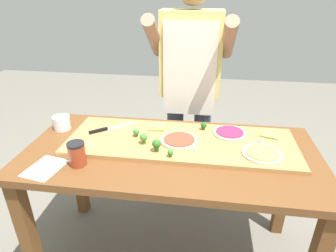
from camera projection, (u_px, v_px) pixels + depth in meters
name	position (u px, v px, depth m)	size (l,w,h in m)	color
prep_table	(171.00, 168.00, 1.59)	(1.57, 0.75, 0.79)	brown
cutting_board	(181.00, 142.00, 1.60)	(1.25, 0.44, 0.02)	#B27F47
chefs_knife	(107.00, 129.00, 1.70)	(0.25, 0.21, 0.02)	#B7BABF
pizza_whole_tomato_red	(179.00, 140.00, 1.58)	(0.21, 0.21, 0.02)	beige
pizza_whole_beet_magenta	(230.00, 133.00, 1.65)	(0.19, 0.19, 0.02)	beige
pizza_whole_pesto_green	(262.00, 153.00, 1.45)	(0.20, 0.20, 0.02)	beige
pizza_slice_near_left	(157.00, 127.00, 1.72)	(0.10, 0.10, 0.01)	#899E4C
pizza_slice_near_right	(270.00, 134.00, 1.64)	(0.09, 0.09, 0.01)	#899E4C
broccoli_floret_center_left	(204.00, 125.00, 1.69)	(0.04, 0.04, 0.05)	#2C5915
broccoli_floret_front_right	(170.00, 153.00, 1.43)	(0.03, 0.03, 0.04)	#3F7220
broccoli_floret_front_left	(144.00, 138.00, 1.54)	(0.04, 0.04, 0.06)	#487A23
broccoli_floret_back_right	(136.00, 132.00, 1.62)	(0.04, 0.04, 0.05)	#3F7220
broccoli_floret_back_left	(157.00, 144.00, 1.46)	(0.05, 0.05, 0.07)	#366618
cheese_crumble_a	(276.00, 142.00, 1.55)	(0.01, 0.01, 0.01)	white
cheese_crumble_b	(196.00, 149.00, 1.48)	(0.02, 0.02, 0.02)	silver
cheese_crumble_c	(91.00, 144.00, 1.53)	(0.02, 0.02, 0.02)	silver
cheese_crumble_d	(261.00, 141.00, 1.57)	(0.02, 0.02, 0.02)	white
flour_cup	(62.00, 123.00, 1.75)	(0.10, 0.10, 0.08)	white
sauce_jar	(77.00, 154.00, 1.39)	(0.08, 0.08, 0.12)	#99381E
recipe_note	(45.00, 168.00, 1.39)	(0.15, 0.19, 0.00)	white
cook_center	(190.00, 80.00, 1.98)	(0.54, 0.39, 1.67)	#333847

